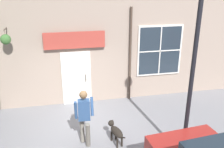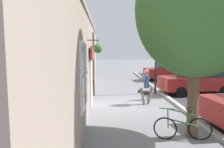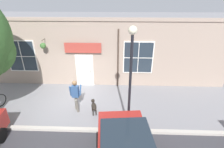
{
  "view_description": "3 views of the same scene",
  "coord_description": "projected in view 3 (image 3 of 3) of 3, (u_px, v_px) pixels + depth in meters",
  "views": [
    {
      "loc": [
        6.8,
        -0.38,
        4.58
      ],
      "look_at": [
        -0.97,
        1.25,
        1.58
      ],
      "focal_mm": 40.0,
      "sensor_mm": 36.0,
      "label": 1
    },
    {
      "loc": [
        -1.6,
        -10.38,
        2.74
      ],
      "look_at": [
        -1.07,
        1.84,
        1.32
      ],
      "focal_mm": 35.0,
      "sensor_mm": 36.0,
      "label": 2
    },
    {
      "loc": [
        7.85,
        2.21,
        5.65
      ],
      "look_at": [
        -1.15,
        1.87,
        1.31
      ],
      "focal_mm": 28.0,
      "sensor_mm": 36.0,
      "label": 3
    }
  ],
  "objects": [
    {
      "name": "pedestrian_walking",
      "position": [
        75.0,
        93.0,
        8.64
      ],
      "size": [
        0.69,
        0.57,
        1.74
      ],
      "color": "#6B665B",
      "rests_on": "ground_plane"
    },
    {
      "name": "ground_plane",
      "position": [
        77.0,
        104.0,
        9.59
      ],
      "size": [
        90.0,
        90.0,
        0.0
      ],
      "primitive_type": "plane",
      "color": "gray"
    },
    {
      "name": "dog_on_leash",
      "position": [
        94.0,
        106.0,
        8.79
      ],
      "size": [
        1.01,
        0.4,
        0.61
      ],
      "color": "black",
      "rests_on": "ground_plane"
    },
    {
      "name": "street_lamp",
      "position": [
        131.0,
        66.0,
        6.74
      ],
      "size": [
        0.32,
        0.32,
        4.54
      ],
      "color": "black",
      "rests_on": "ground_plane"
    },
    {
      "name": "storefront_facade",
      "position": [
        82.0,
        53.0,
        10.77
      ],
      "size": [
        0.95,
        18.0,
        4.24
      ],
      "color": "gray",
      "rests_on": "ground_plane"
    }
  ]
}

